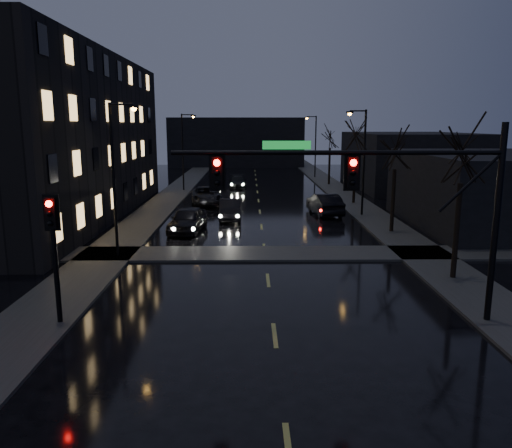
{
  "coord_description": "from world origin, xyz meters",
  "views": [
    {
      "loc": [
        -0.83,
        -7.6,
        6.92
      ],
      "look_at": [
        -0.58,
        10.99,
        3.2
      ],
      "focal_mm": 35.0,
      "sensor_mm": 36.0,
      "label": 1
    }
  ],
  "objects_px": {
    "oncoming_car_a": "(188,220)",
    "oncoming_car_b": "(230,210)",
    "lead_car": "(325,204)",
    "oncoming_car_c": "(207,196)",
    "oncoming_car_d": "(238,182)"
  },
  "relations": [
    {
      "from": "oncoming_car_a",
      "to": "oncoming_car_b",
      "type": "distance_m",
      "value": 5.05
    },
    {
      "from": "oncoming_car_a",
      "to": "lead_car",
      "type": "xyz_separation_m",
      "value": [
        9.9,
        6.21,
        0.02
      ]
    },
    {
      "from": "oncoming_car_b",
      "to": "oncoming_car_c",
      "type": "xyz_separation_m",
      "value": [
        -2.33,
        7.08,
        0.05
      ]
    },
    {
      "from": "oncoming_car_d",
      "to": "oncoming_car_a",
      "type": "bearing_deg",
      "value": -99.5
    },
    {
      "from": "oncoming_car_a",
      "to": "lead_car",
      "type": "relative_size",
      "value": 0.95
    },
    {
      "from": "oncoming_car_b",
      "to": "oncoming_car_d",
      "type": "relative_size",
      "value": 0.97
    },
    {
      "from": "oncoming_car_c",
      "to": "oncoming_car_d",
      "type": "relative_size",
      "value": 1.23
    },
    {
      "from": "oncoming_car_a",
      "to": "oncoming_car_d",
      "type": "relative_size",
      "value": 1.04
    },
    {
      "from": "oncoming_car_b",
      "to": "lead_car",
      "type": "distance_m",
      "value": 7.53
    },
    {
      "from": "oncoming_car_a",
      "to": "oncoming_car_b",
      "type": "xyz_separation_m",
      "value": [
        2.6,
        4.32,
        -0.08
      ]
    },
    {
      "from": "oncoming_car_b",
      "to": "oncoming_car_c",
      "type": "relative_size",
      "value": 0.79
    },
    {
      "from": "oncoming_car_c",
      "to": "oncoming_car_d",
      "type": "bearing_deg",
      "value": 71.33
    },
    {
      "from": "oncoming_car_c",
      "to": "oncoming_car_b",
      "type": "bearing_deg",
      "value": -78.31
    },
    {
      "from": "oncoming_car_a",
      "to": "oncoming_car_d",
      "type": "bearing_deg",
      "value": 90.69
    },
    {
      "from": "oncoming_car_b",
      "to": "oncoming_car_c",
      "type": "bearing_deg",
      "value": 106.41
    }
  ]
}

